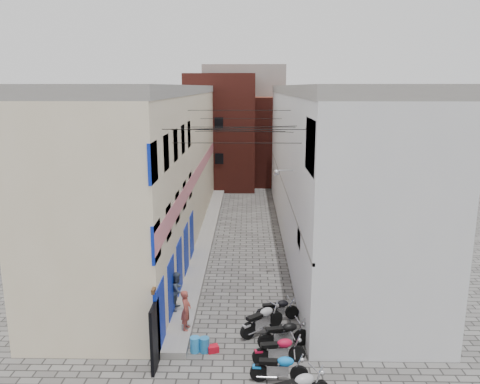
# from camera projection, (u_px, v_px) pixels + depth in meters

# --- Properties ---
(ground) EXTENTS (90.00, 90.00, 0.00)m
(ground) POSITION_uv_depth(u_px,v_px,m) (234.00, 360.00, 15.60)
(ground) COLOR #555350
(ground) RESTS_ON ground
(plinth) EXTENTS (0.90, 26.00, 0.25)m
(plinth) POSITION_uv_depth(u_px,v_px,m) (207.00, 235.00, 28.28)
(plinth) COLOR gray
(plinth) RESTS_ON ground
(building_left) EXTENTS (5.10, 27.00, 9.00)m
(building_left) POSITION_uv_depth(u_px,v_px,m) (155.00, 164.00, 27.32)
(building_left) COLOR beige
(building_left) RESTS_ON ground
(building_right) EXTENTS (5.94, 26.00, 9.00)m
(building_right) POSITION_uv_depth(u_px,v_px,m) (326.00, 164.00, 27.19)
(building_right) COLOR silver
(building_right) RESTS_ON ground
(building_far_brick_left) EXTENTS (6.00, 6.00, 10.00)m
(building_far_brick_left) POSITION_uv_depth(u_px,v_px,m) (221.00, 131.00, 41.84)
(building_far_brick_left) COLOR maroon
(building_far_brick_left) RESTS_ON ground
(building_far_brick_right) EXTENTS (5.00, 6.00, 8.00)m
(building_far_brick_right) POSITION_uv_depth(u_px,v_px,m) (275.00, 140.00, 43.92)
(building_far_brick_right) COLOR maroon
(building_far_brick_right) RESTS_ON ground
(building_far_concrete) EXTENTS (8.00, 5.00, 11.00)m
(building_far_concrete) POSITION_uv_depth(u_px,v_px,m) (244.00, 121.00, 47.55)
(building_far_concrete) COLOR gray
(building_far_concrete) RESTS_ON ground
(far_shopfront) EXTENTS (2.00, 0.30, 2.40)m
(far_shopfront) POSITION_uv_depth(u_px,v_px,m) (243.00, 179.00, 39.91)
(far_shopfront) COLOR black
(far_shopfront) RESTS_ON ground
(overhead_wires) EXTENTS (5.80, 13.02, 1.32)m
(overhead_wires) POSITION_uv_depth(u_px,v_px,m) (239.00, 127.00, 21.48)
(overhead_wires) COLOR black
(overhead_wires) RESTS_ON ground
(motorcycle_c) EXTENTS (1.84, 0.66, 1.05)m
(motorcycle_c) POSITION_uv_depth(u_px,v_px,m) (279.00, 367.00, 14.35)
(motorcycle_c) COLOR blue
(motorcycle_c) RESTS_ON ground
(motorcycle_d) EXTENTS (1.86, 0.85, 1.04)m
(motorcycle_d) POSITION_uv_depth(u_px,v_px,m) (279.00, 349.00, 15.34)
(motorcycle_d) COLOR #B00C2D
(motorcycle_d) RESTS_ON ground
(motorcycle_e) EXTENTS (1.97, 0.98, 1.09)m
(motorcycle_e) POSITION_uv_depth(u_px,v_px,m) (284.00, 333.00, 16.27)
(motorcycle_e) COLOR black
(motorcycle_e) RESTS_ON ground
(motorcycle_f) EXTENTS (1.92, 1.74, 1.14)m
(motorcycle_f) POSITION_uv_depth(u_px,v_px,m) (262.00, 319.00, 17.22)
(motorcycle_f) COLOR #9FA0A4
(motorcycle_f) RESTS_ON ground
(motorcycle_g) EXTENTS (1.81, 0.89, 1.00)m
(motorcycle_g) POSITION_uv_depth(u_px,v_px,m) (278.00, 308.00, 18.17)
(motorcycle_g) COLOR black
(motorcycle_g) RESTS_ON ground
(person_a) EXTENTS (0.40, 0.58, 1.50)m
(person_a) POSITION_uv_depth(u_px,v_px,m) (186.00, 310.00, 16.96)
(person_a) COLOR #994137
(person_a) RESTS_ON plinth
(person_b) EXTENTS (0.69, 0.83, 1.53)m
(person_b) POSITION_uv_depth(u_px,v_px,m) (177.00, 290.00, 18.56)
(person_b) COLOR #3A4657
(person_b) RESTS_ON plinth
(water_jug_near) EXTENTS (0.36, 0.36, 0.54)m
(water_jug_near) POSITION_uv_depth(u_px,v_px,m) (195.00, 345.00, 16.05)
(water_jug_near) COLOR #2A8BD6
(water_jug_near) RESTS_ON ground
(water_jug_far) EXTENTS (0.41, 0.41, 0.52)m
(water_jug_far) POSITION_uv_depth(u_px,v_px,m) (204.00, 345.00, 16.04)
(water_jug_far) COLOR #2371AF
(water_jug_far) RESTS_ON ground
(red_crate) EXTENTS (0.44, 0.38, 0.23)m
(red_crate) POSITION_uv_depth(u_px,v_px,m) (213.00, 349.00, 16.07)
(red_crate) COLOR red
(red_crate) RESTS_ON ground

